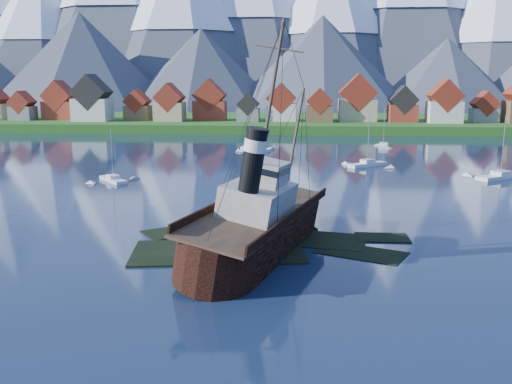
# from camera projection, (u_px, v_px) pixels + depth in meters

# --- Properties ---
(ground) EXTENTS (1400.00, 1400.00, 0.00)m
(ground) POSITION_uv_depth(u_px,v_px,m) (249.00, 248.00, 61.79)
(ground) COLOR #15233D
(ground) RESTS_ON ground
(shoal) EXTENTS (31.71, 21.24, 1.14)m
(shoal) POSITION_uv_depth(u_px,v_px,m) (266.00, 246.00, 63.82)
(shoal) COLOR black
(shoal) RESTS_ON ground
(shore_bank) EXTENTS (600.00, 80.00, 3.20)m
(shore_bank) POSITION_uv_depth(u_px,v_px,m) (287.00, 126.00, 228.09)
(shore_bank) COLOR #1B4E16
(shore_bank) RESTS_ON ground
(seawall) EXTENTS (600.00, 2.50, 2.00)m
(seawall) POSITION_uv_depth(u_px,v_px,m) (285.00, 135.00, 190.91)
(seawall) COLOR #3F3D38
(seawall) RESTS_ON ground
(town) EXTENTS (250.96, 16.69, 17.30)m
(town) POSITION_uv_depth(u_px,v_px,m) (197.00, 105.00, 211.49)
(town) COLOR maroon
(town) RESTS_ON ground
(mountains) EXTENTS (965.00, 340.00, 205.00)m
(mountains) POSITION_uv_depth(u_px,v_px,m) (296.00, 0.00, 515.42)
(mountains) COLOR #2D333D
(mountains) RESTS_ON ground
(tugboat_wreck) EXTENTS (7.30, 31.45, 24.92)m
(tugboat_wreck) POSITION_uv_depth(u_px,v_px,m) (255.00, 221.00, 60.79)
(tugboat_wreck) COLOR black
(tugboat_wreck) RESTS_ON ground
(sailboat_a) EXTENTS (6.89, 7.64, 10.08)m
(sailboat_a) POSITION_uv_depth(u_px,v_px,m) (113.00, 180.00, 102.19)
(sailboat_a) COLOR silver
(sailboat_a) RESTS_ON ground
(sailboat_c) EXTENTS (8.43, 7.90, 11.92)m
(sailboat_c) POSITION_uv_depth(u_px,v_px,m) (256.00, 150.00, 147.27)
(sailboat_c) COLOR silver
(sailboat_c) RESTS_ON ground
(sailboat_d) EXTENTS (8.69, 7.35, 12.51)m
(sailboat_d) POSITION_uv_depth(u_px,v_px,m) (367.00, 165.00, 120.09)
(sailboat_d) COLOR silver
(sailboat_d) RESTS_ON ground
(sailboat_e) EXTENTS (3.93, 9.81, 11.08)m
(sailboat_e) POSITION_uv_depth(u_px,v_px,m) (383.00, 147.00, 154.14)
(sailboat_e) COLOR silver
(sailboat_e) RESTS_ON ground
(sailboat_f) EXTENTS (10.38, 8.39, 12.04)m
(sailboat_f) POSITION_uv_depth(u_px,v_px,m) (501.00, 177.00, 105.12)
(sailboat_f) COLOR silver
(sailboat_f) RESTS_ON ground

